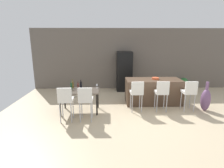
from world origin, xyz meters
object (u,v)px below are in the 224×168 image
(dining_chair_far, at_px, (86,99))
(wine_bottle_near, at_px, (81,85))
(bar_chair_right, at_px, (189,91))
(fruit_bowl, at_px, (155,78))
(dining_chair_near, at_px, (66,99))
(potted_plant, at_px, (184,83))
(dining_table, at_px, (80,93))
(floor_vase, at_px, (206,100))
(wine_bottle_corner, at_px, (71,86))
(wine_bottle_far, at_px, (73,85))
(refrigerator, at_px, (124,71))
(bar_chair_left, at_px, (137,91))
(wine_bottle_middle, at_px, (78,87))
(kitchen_island, at_px, (153,91))
(bar_chair_middle, at_px, (162,91))
(wine_glass_left, at_px, (97,85))

(dining_chair_far, distance_m, wine_bottle_near, 0.96)
(bar_chair_right, height_order, fruit_bowl, bar_chair_right)
(dining_chair_near, xyz_separation_m, potted_plant, (4.90, 3.37, -0.35))
(dining_table, height_order, floor_vase, floor_vase)
(wine_bottle_corner, bearing_deg, wine_bottle_near, 6.35)
(wine_bottle_far, distance_m, floor_vase, 4.55)
(wine_bottle_far, height_order, potted_plant, wine_bottle_far)
(refrigerator, bearing_deg, bar_chair_right, -54.09)
(bar_chair_left, bearing_deg, floor_vase, 0.54)
(wine_bottle_middle, relative_size, wine_bottle_corner, 1.01)
(bar_chair_left, height_order, dining_chair_far, same)
(refrigerator, bearing_deg, floor_vase, -46.35)
(wine_bottle_near, distance_m, wine_bottle_far, 0.34)
(kitchen_island, bearing_deg, bar_chair_left, -132.14)
(dining_chair_near, xyz_separation_m, floor_vase, (4.53, 0.73, -0.31))
(dining_chair_far, bearing_deg, kitchen_island, 33.20)
(wine_bottle_middle, bearing_deg, dining_table, -2.29)
(bar_chair_middle, xyz_separation_m, potted_plant, (1.88, 2.66, -0.35))
(floor_vase, bearing_deg, wine_bottle_middle, 179.69)
(bar_chair_middle, height_order, bar_chair_right, same)
(floor_vase, bearing_deg, bar_chair_middle, -179.16)
(bar_chair_left, distance_m, wine_bottle_corner, 2.19)
(wine_bottle_near, xyz_separation_m, wine_glass_left, (0.53, 0.12, -0.00))
(dining_chair_far, height_order, wine_bottle_far, dining_chair_far)
(wine_bottle_middle, height_order, wine_bottle_corner, wine_bottle_middle)
(kitchen_island, xyz_separation_m, dining_table, (-2.65, -0.80, 0.20))
(wine_bottle_middle, xyz_separation_m, refrigerator, (1.75, 2.63, 0.06))
(bar_chair_middle, distance_m, wine_bottle_middle, 2.77)
(floor_vase, bearing_deg, kitchen_island, 152.72)
(dining_table, bearing_deg, wine_bottle_near, 78.13)
(floor_vase, bearing_deg, bar_chair_right, -177.86)
(bar_chair_middle, bearing_deg, wine_bottle_middle, 179.07)
(fruit_bowl, bearing_deg, floor_vase, -28.68)
(kitchen_island, relative_size, wine_bottle_far, 6.76)
(floor_vase, bearing_deg, wine_bottle_far, 175.71)
(wine_bottle_far, bearing_deg, bar_chair_right, -5.25)
(dining_table, bearing_deg, wine_bottle_middle, 177.71)
(wine_bottle_corner, bearing_deg, kitchen_island, 12.95)
(bar_chair_left, bearing_deg, refrigerator, 93.75)
(bar_chair_left, distance_m, dining_chair_far, 1.75)
(kitchen_island, distance_m, refrigerator, 2.11)
(wine_bottle_corner, bearing_deg, wine_bottle_middle, -26.29)
(kitchen_island, bearing_deg, fruit_bowl, 11.66)
(bar_chair_left, relative_size, refrigerator, 0.57)
(wine_bottle_corner, height_order, floor_vase, wine_bottle_corner)
(wine_bottle_corner, height_order, wine_glass_left, wine_bottle_corner)
(wine_glass_left, relative_size, fruit_bowl, 0.66)
(kitchen_island, bearing_deg, potted_plant, 42.93)
(refrigerator, distance_m, fruit_bowl, 2.07)
(dining_table, relative_size, dining_chair_near, 1.22)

